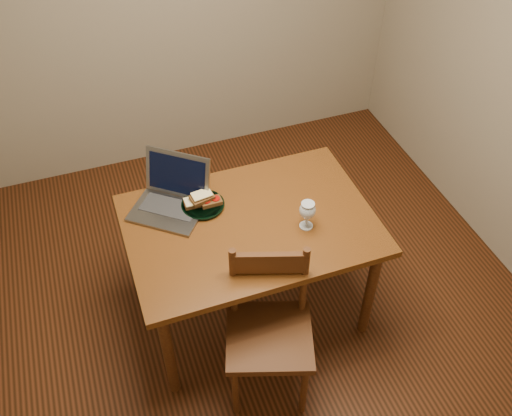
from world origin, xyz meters
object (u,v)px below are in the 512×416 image
object	(u,v)px
milk_glass	(307,215)
laptop	(172,194)
table	(250,234)
chair	(269,326)
plate	(203,205)

from	to	relation	value
milk_glass	laptop	bearing A→B (deg)	146.87
table	laptop	distance (m)	0.47
chair	laptop	world-z (taller)	laptop
plate	laptop	bearing A→B (deg)	152.36
plate	milk_glass	bearing A→B (deg)	-34.73
plate	laptop	size ratio (longest dim) A/B	0.47
plate	milk_glass	world-z (taller)	milk_glass
chair	plate	size ratio (longest dim) A/B	2.29
chair	milk_glass	world-z (taller)	milk_glass
milk_glass	laptop	size ratio (longest dim) A/B	0.33
plate	laptop	xyz separation A→B (m)	(-0.15, 0.08, 0.06)
laptop	plate	bearing A→B (deg)	10.78
plate	milk_glass	distance (m)	0.57
laptop	chair	bearing A→B (deg)	-31.57
chair	plate	world-z (taller)	chair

